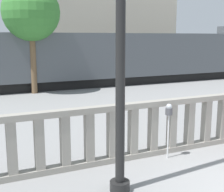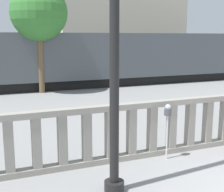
# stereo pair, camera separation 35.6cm
# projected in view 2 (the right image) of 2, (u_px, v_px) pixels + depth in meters

# --- Properties ---
(balustrade) EXTENTS (12.79, 0.24, 1.42)m
(balustrade) POSITION_uv_depth(u_px,v_px,m) (181.00, 125.00, 8.18)
(balustrade) COLOR gray
(balustrade) RESTS_ON ground
(lamppost) EXTENTS (0.39, 0.39, 6.99)m
(lamppost) POSITION_uv_depth(u_px,v_px,m) (114.00, 1.00, 5.48)
(lamppost) COLOR black
(lamppost) RESTS_ON ground
(parking_meter) EXTENTS (0.18, 0.18, 1.39)m
(parking_meter) POSITION_uv_depth(u_px,v_px,m) (168.00, 115.00, 7.56)
(parking_meter) COLOR silver
(parking_meter) RESTS_ON ground
(train_near) EXTENTS (27.25, 3.03, 3.82)m
(train_near) POSITION_uv_depth(u_px,v_px,m) (113.00, 58.00, 19.84)
(train_near) COLOR black
(train_near) RESTS_ON ground
(tree_left) EXTENTS (2.99, 2.99, 5.76)m
(tree_left) POSITION_uv_depth(u_px,v_px,m) (39.00, 13.00, 16.26)
(tree_left) COLOR brown
(tree_left) RESTS_ON ground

